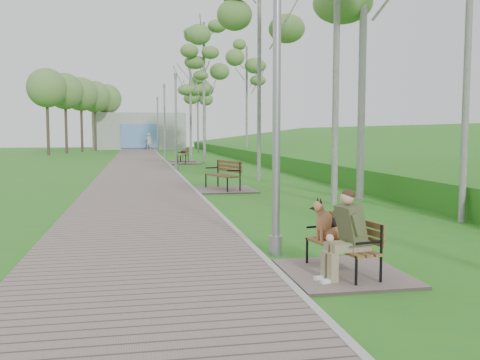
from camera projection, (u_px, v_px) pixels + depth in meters
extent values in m
plane|color=#276D1E|center=(232.00, 228.00, 10.51)|extent=(120.00, 120.00, 0.00)
cube|color=#74645E|center=(139.00, 164.00, 31.21)|extent=(3.50, 67.00, 0.04)
cube|color=#999993|center=(169.00, 164.00, 31.54)|extent=(0.10, 67.00, 0.05)
cube|color=#337A1E|center=(370.00, 164.00, 32.33)|extent=(14.00, 70.00, 1.60)
cube|color=#9E9E99|center=(140.00, 131.00, 59.93)|extent=(10.00, 5.00, 4.00)
cube|color=#5A88C8|center=(140.00, 136.00, 57.43)|extent=(4.00, 0.20, 2.60)
cube|color=#74645E|center=(344.00, 273.00, 7.09)|extent=(1.55, 1.72, 0.04)
cube|color=brown|center=(341.00, 246.00, 7.05)|extent=(0.63, 1.34, 0.03)
cube|color=brown|center=(355.00, 228.00, 7.11)|extent=(0.29, 1.27, 0.28)
cube|color=#74645E|center=(224.00, 190.00, 17.39)|extent=(1.95, 2.17, 0.04)
cube|color=brown|center=(222.00, 175.00, 17.34)|extent=(0.99, 1.69, 0.04)
cube|color=brown|center=(229.00, 166.00, 17.44)|extent=(0.57, 1.55, 0.36)
cube|color=#74645E|center=(184.00, 163.00, 32.30)|extent=(1.98, 2.20, 0.04)
cube|color=brown|center=(183.00, 155.00, 32.25)|extent=(0.80, 1.72, 0.04)
cube|color=brown|center=(187.00, 150.00, 32.23)|extent=(0.35, 1.63, 0.36)
cube|color=#74645E|center=(182.00, 161.00, 34.92)|extent=(1.61, 1.78, 0.04)
cube|color=brown|center=(181.00, 155.00, 34.88)|extent=(0.49, 1.36, 0.04)
cube|color=brown|center=(185.00, 151.00, 34.91)|extent=(0.13, 1.34, 0.29)
cylinder|color=gray|center=(276.00, 245.00, 8.20)|extent=(0.20, 0.20, 0.31)
cylinder|color=gray|center=(277.00, 88.00, 7.99)|extent=(0.12, 0.12, 5.11)
cylinder|color=gray|center=(176.00, 167.00, 26.69)|extent=(0.19, 0.19, 0.28)
cylinder|color=gray|center=(176.00, 124.00, 26.50)|extent=(0.11, 0.11, 4.64)
cylinder|color=gray|center=(175.00, 75.00, 26.29)|extent=(0.17, 0.17, 0.23)
cylinder|color=gray|center=(165.00, 155.00, 39.84)|extent=(0.21, 0.21, 0.31)
cylinder|color=gray|center=(165.00, 122.00, 39.62)|extent=(0.13, 0.13, 5.25)
cylinder|color=gray|center=(164.00, 86.00, 39.38)|extent=(0.19, 0.19, 0.26)
cylinder|color=gray|center=(158.00, 151.00, 50.19)|extent=(0.20, 0.20, 0.30)
cylinder|color=gray|center=(158.00, 126.00, 49.98)|extent=(0.12, 0.12, 4.99)
cylinder|color=gray|center=(157.00, 98.00, 49.76)|extent=(0.18, 0.18, 0.25)
imported|color=silver|center=(149.00, 142.00, 56.74)|extent=(0.76, 0.63, 1.79)
imported|color=gray|center=(124.00, 141.00, 57.47)|extent=(0.98, 0.81, 1.85)
cylinder|color=silver|center=(469.00, 14.00, 10.84)|extent=(0.18, 0.18, 8.55)
cylinder|color=silver|center=(336.00, 48.00, 13.65)|extent=(0.18, 0.18, 8.06)
cylinder|color=silver|center=(363.00, 33.00, 14.35)|extent=(0.20, 0.20, 9.10)
cylinder|color=silver|center=(259.00, 63.00, 20.36)|extent=(0.17, 0.17, 9.04)
cylinder|color=silver|center=(204.00, 105.00, 33.14)|extent=(0.16, 0.16, 7.12)
ellipsoid|color=#618942|center=(204.00, 68.00, 32.94)|extent=(2.31, 2.31, 3.13)
cylinder|color=silver|center=(247.00, 103.00, 37.02)|extent=(0.16, 0.16, 7.77)
ellipsoid|color=#618942|center=(247.00, 67.00, 36.80)|extent=(2.30, 2.30, 3.42)
cylinder|color=silver|center=(191.00, 113.00, 40.27)|extent=(0.16, 0.16, 6.72)
ellipsoid|color=#618942|center=(190.00, 84.00, 40.08)|extent=(2.38, 2.38, 2.96)
cylinder|color=silver|center=(204.00, 90.00, 42.34)|extent=(0.19, 0.19, 10.49)
ellipsoid|color=#618942|center=(204.00, 47.00, 42.04)|extent=(2.80, 2.80, 4.62)
cylinder|color=silver|center=(198.00, 113.00, 49.00)|extent=(0.18, 0.18, 7.36)
ellipsoid|color=#618942|center=(198.00, 87.00, 48.79)|extent=(2.53, 2.53, 3.24)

